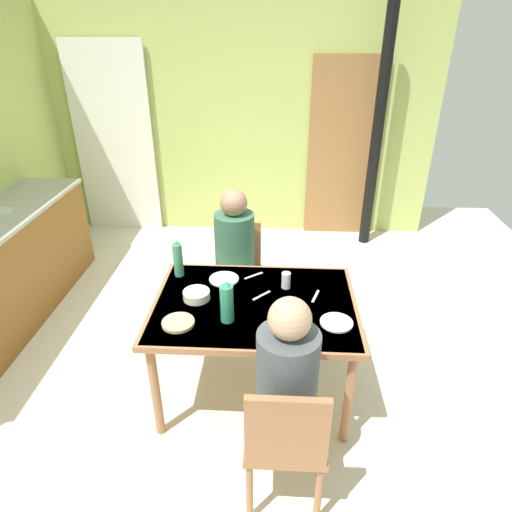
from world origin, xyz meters
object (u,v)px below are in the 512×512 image
chair_far_diner (237,269)px  water_bottle_green_far (227,302)px  dining_table (255,312)px  chair_near_diner (285,438)px  serving_bowl_center (196,295)px  water_bottle_green_near (178,259)px  person_near_diner (287,374)px  person_far_diner (235,245)px

chair_far_diner → water_bottle_green_far: 1.08m
dining_table → chair_far_diner: size_ratio=1.47×
chair_near_diner → serving_bowl_center: size_ratio=5.12×
chair_far_diner → water_bottle_green_near: size_ratio=3.20×
dining_table → water_bottle_green_far: size_ratio=4.74×
dining_table → water_bottle_green_far: 0.32m
dining_table → serving_bowl_center: (-0.37, 0.02, 0.10)m
person_near_diner → serving_bowl_center: 0.91m
person_far_diner → water_bottle_green_near: size_ratio=2.83×
water_bottle_green_near → serving_bowl_center: size_ratio=1.60×
chair_near_diner → water_bottle_green_near: water_bottle_green_near is taller
person_near_diner → serving_bowl_center: (-0.57, 0.71, -0.03)m
dining_table → person_far_diner: 0.72m
person_near_diner → person_far_diner: (-0.39, 1.37, 0.00)m
water_bottle_green_far → chair_near_diner: bearing=-61.1°
water_bottle_green_near → serving_bowl_center: (0.17, -0.29, -0.10)m
water_bottle_green_near → serving_bowl_center: bearing=-59.2°
chair_far_diner → water_bottle_green_near: (-0.35, -0.51, 0.36)m
chair_near_diner → serving_bowl_center: chair_near_diner is taller
water_bottle_green_near → person_near_diner: bearing=-53.4°
water_bottle_green_near → person_far_diner: bearing=47.1°
person_far_diner → water_bottle_green_far: size_ratio=2.85×
dining_table → water_bottle_green_near: size_ratio=4.70×
water_bottle_green_far → serving_bowl_center: bearing=135.5°
person_near_diner → water_bottle_green_far: person_near_diner is taller
water_bottle_green_near → water_bottle_green_far: (0.39, -0.50, -0.00)m
chair_near_diner → chair_far_diner: 1.69m
chair_far_diner → chair_near_diner: bearing=103.3°
person_near_diner → person_far_diner: 1.42m
chair_far_diner → water_bottle_green_far: bearing=92.4°
chair_far_diner → dining_table: bearing=103.2°
chair_far_diner → water_bottle_green_far: water_bottle_green_far is taller
person_far_diner → serving_bowl_center: bearing=74.9°
chair_far_diner → person_near_diner: bearing=104.4°
dining_table → water_bottle_green_far: (-0.15, -0.20, 0.20)m
dining_table → chair_near_diner: size_ratio=1.47×
serving_bowl_center → dining_table: bearing=-3.4°
person_far_diner → serving_bowl_center: (-0.18, -0.66, -0.03)m
water_bottle_green_far → dining_table: bearing=52.5°
chair_far_diner → person_near_diner: person_near_diner is taller
chair_far_diner → water_bottle_green_near: 0.72m
water_bottle_green_near → dining_table: bearing=-29.7°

